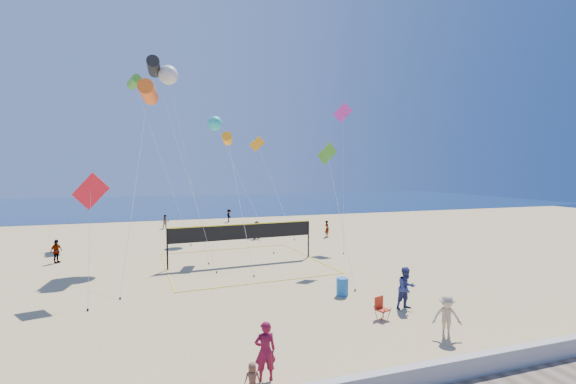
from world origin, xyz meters
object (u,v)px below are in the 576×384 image
object	(u,v)px
camp_chair	(381,307)
volleyball_net	(243,236)
woman	(265,351)
trash_barrel	(342,287)

from	to	relation	value
camp_chair	volleyball_net	world-z (taller)	volleyball_net
woman	camp_chair	size ratio (longest dim) A/B	1.73
trash_barrel	volleyball_net	bearing A→B (deg)	112.39
woman	volleyball_net	size ratio (longest dim) A/B	0.17
woman	trash_barrel	distance (m)	8.21
camp_chair	volleyball_net	xyz separation A→B (m)	(-3.44, 11.06, 1.27)
woman	trash_barrel	xyz separation A→B (m)	(5.43, 6.14, -0.43)
camp_chair	volleyball_net	size ratio (longest dim) A/B	0.10
woman	volleyball_net	xyz separation A→B (m)	(2.17, 14.06, 0.91)
trash_barrel	volleyball_net	distance (m)	8.67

